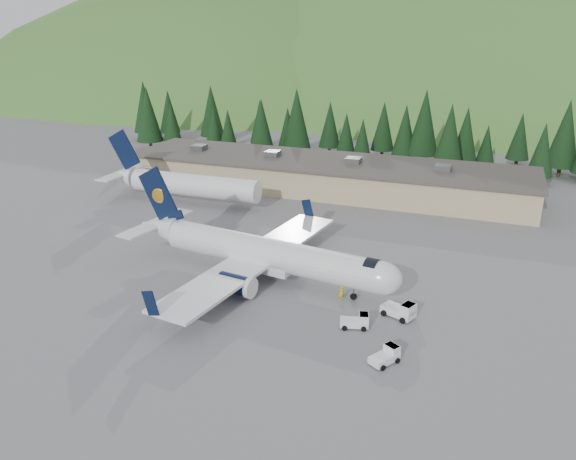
# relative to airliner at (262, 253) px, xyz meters

# --- Properties ---
(ground) EXTENTS (600.00, 600.00, 0.00)m
(ground) POSITION_rel_airliner_xyz_m (1.00, -0.14, -3.06)
(ground) COLOR slate
(airliner) EXTENTS (34.65, 32.63, 11.50)m
(airliner) POSITION_rel_airliner_xyz_m (0.00, 0.00, 0.00)
(airliner) COLOR white
(airliner) RESTS_ON ground
(second_airliner) EXTENTS (27.50, 11.00, 10.05)m
(second_airliner) POSITION_rel_airliner_xyz_m (-23.92, 21.86, 0.26)
(second_airliner) COLOR white
(second_airliner) RESTS_ON ground
(baggage_tug_a) EXTENTS (3.01, 2.23, 1.47)m
(baggage_tug_a) POSITION_rel_airliner_xyz_m (13.05, -7.19, -2.41)
(baggage_tug_a) COLOR white
(baggage_tug_a) RESTS_ON ground
(baggage_tug_b) EXTENTS (3.70, 2.94, 1.77)m
(baggage_tug_b) POSITION_rel_airliner_xyz_m (16.72, -3.77, -2.27)
(baggage_tug_b) COLOR white
(baggage_tug_b) RESTS_ON ground
(baggage_tug_c) EXTENTS (2.64, 3.03, 1.45)m
(baggage_tug_c) POSITION_rel_airliner_xyz_m (16.92, -12.12, -2.41)
(baggage_tug_c) COLOR white
(baggage_tug_c) RESTS_ON ground
(terminal_building) EXTENTS (71.00, 17.00, 6.10)m
(terminal_building) POSITION_rel_airliner_xyz_m (-4.01, 37.86, -0.44)
(terminal_building) COLOR tan
(terminal_building) RESTS_ON ground
(ramp_worker) EXTENTS (0.71, 0.67, 1.63)m
(ramp_worker) POSITION_rel_airliner_xyz_m (10.10, -2.15, -2.25)
(ramp_worker) COLOR yellow
(ramp_worker) RESTS_ON ground
(tree_line) EXTENTS (111.92, 18.94, 14.04)m
(tree_line) POSITION_rel_airliner_xyz_m (-5.75, 60.80, 4.32)
(tree_line) COLOR black
(tree_line) RESTS_ON ground
(hills) EXTENTS (614.00, 330.00, 300.00)m
(hills) POSITION_rel_airliner_xyz_m (54.34, 207.24, -85.86)
(hills) COLOR #3E6526
(hills) RESTS_ON ground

